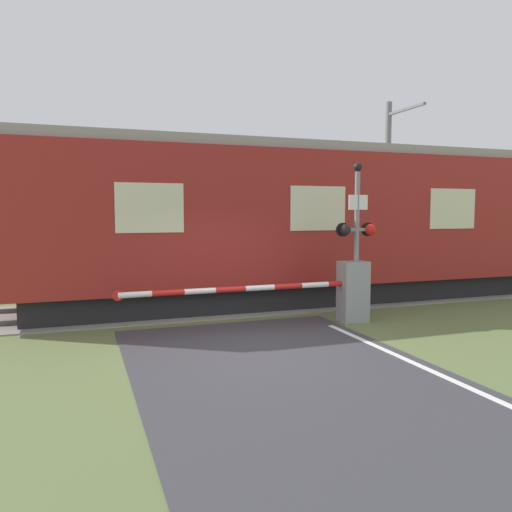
# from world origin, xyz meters

# --- Properties ---
(ground_plane) EXTENTS (80.00, 80.00, 0.00)m
(ground_plane) POSITION_xyz_m (0.00, 0.00, 0.00)
(ground_plane) COLOR #5B6B3D
(track_bed) EXTENTS (36.00, 3.20, 0.13)m
(track_bed) POSITION_xyz_m (0.00, 3.99, 0.02)
(track_bed) COLOR gray
(track_bed) RESTS_ON ground_plane
(train) EXTENTS (14.37, 2.91, 4.12)m
(train) POSITION_xyz_m (2.48, 3.99, 2.11)
(train) COLOR black
(train) RESTS_ON ground_plane
(crossing_barrier) EXTENTS (5.38, 0.44, 1.33)m
(crossing_barrier) POSITION_xyz_m (2.36, 1.29, 0.69)
(crossing_barrier) COLOR gray
(crossing_barrier) RESTS_ON ground_plane
(signal_post) EXTENTS (0.92, 0.26, 3.45)m
(signal_post) POSITION_xyz_m (2.77, 1.24, 1.96)
(signal_post) COLOR gray
(signal_post) RESTS_ON ground_plane
(catenary_pole) EXTENTS (0.20, 1.90, 5.96)m
(catenary_pole) POSITION_xyz_m (6.71, 5.90, 3.13)
(catenary_pole) COLOR slate
(catenary_pole) RESTS_ON ground_plane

